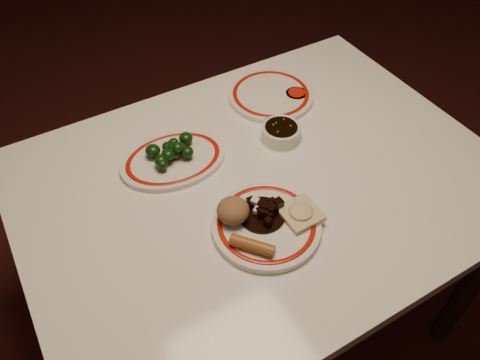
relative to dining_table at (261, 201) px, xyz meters
name	(u,v)px	position (x,y,z in m)	size (l,w,h in m)	color
ground	(255,315)	(0.00, 0.00, -0.66)	(7.00, 7.00, 0.00)	black
dining_table	(261,201)	(0.00, 0.00, 0.00)	(1.20, 0.90, 0.75)	white
main_plate	(266,225)	(-0.08, -0.14, 0.10)	(0.26, 0.26, 0.02)	silver
rice_mound	(233,211)	(-0.14, -0.09, 0.14)	(0.08, 0.08, 0.05)	olive
spring_roll	(252,245)	(-0.14, -0.18, 0.12)	(0.03, 0.03, 0.10)	#9A5D25
fried_wonton	(301,213)	(0.00, -0.16, 0.12)	(0.09, 0.09, 0.02)	beige
stirfry_heap	(264,211)	(-0.07, -0.11, 0.12)	(0.11, 0.11, 0.03)	black
broccoli_plate	(173,160)	(-0.17, 0.16, 0.10)	(0.30, 0.26, 0.02)	silver
broccoli_pile	(172,150)	(-0.17, 0.17, 0.13)	(0.13, 0.09, 0.05)	#23471C
soy_bowl	(281,133)	(0.12, 0.10, 0.11)	(0.11, 0.11, 0.04)	silver
sweet_sour_dish	(296,95)	(0.26, 0.23, 0.10)	(0.06, 0.06, 0.02)	silver
mustard_dish	(274,125)	(0.13, 0.15, 0.10)	(0.06, 0.06, 0.02)	silver
far_plate	(271,95)	(0.20, 0.27, 0.10)	(0.27, 0.27, 0.02)	silver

